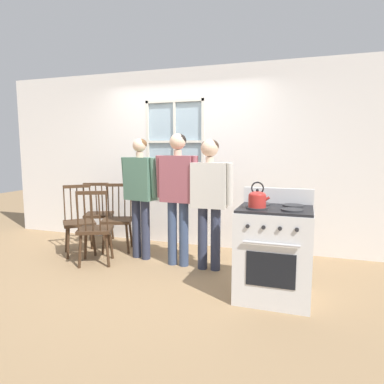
% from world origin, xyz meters
% --- Properties ---
extents(ground_plane, '(16.00, 16.00, 0.00)m').
position_xyz_m(ground_plane, '(0.00, 0.00, 0.00)').
color(ground_plane, '#937551').
extents(wall_back, '(6.40, 0.16, 2.70)m').
position_xyz_m(wall_back, '(0.01, 1.40, 1.34)').
color(wall_back, white).
rests_on(wall_back, ground_plane).
extents(chair_by_window, '(0.55, 0.54, 0.98)m').
position_xyz_m(chair_by_window, '(-0.78, 0.11, 0.45)').
color(chair_by_window, '#3D2819').
rests_on(chair_by_window, ground_plane).
extents(chair_near_wall, '(0.53, 0.52, 0.98)m').
position_xyz_m(chair_near_wall, '(-0.83, 0.74, 0.45)').
color(chair_near_wall, '#3D2819').
rests_on(chair_near_wall, ground_plane).
extents(chair_center_cluster, '(0.54, 0.53, 0.98)m').
position_xyz_m(chair_center_cluster, '(-1.32, 1.00, 0.45)').
color(chair_center_cluster, '#3D2819').
rests_on(chair_center_cluster, ground_plane).
extents(chair_near_stove, '(0.58, 0.58, 0.98)m').
position_xyz_m(chair_near_stove, '(-1.26, 0.42, 0.45)').
color(chair_near_stove, '#3D2819').
rests_on(chair_near_stove, ground_plane).
extents(person_elderly_left, '(0.58, 0.30, 1.63)m').
position_xyz_m(person_elderly_left, '(-0.33, 0.51, 0.98)').
color(person_elderly_left, '#2D3347').
rests_on(person_elderly_left, ground_plane).
extents(person_teen_center, '(0.58, 0.23, 1.68)m').
position_xyz_m(person_teen_center, '(0.25, 0.41, 1.02)').
color(person_teen_center, '#384766').
rests_on(person_teen_center, ground_plane).
extents(person_adult_right, '(0.58, 0.23, 1.61)m').
position_xyz_m(person_adult_right, '(0.68, 0.38, 0.99)').
color(person_adult_right, '#2D3347').
rests_on(person_adult_right, ground_plane).
extents(stove, '(0.72, 0.68, 1.08)m').
position_xyz_m(stove, '(1.51, -0.19, 0.47)').
color(stove, silver).
rests_on(stove, ground_plane).
extents(kettle, '(0.21, 0.17, 0.25)m').
position_xyz_m(kettle, '(1.35, -0.32, 1.02)').
color(kettle, red).
rests_on(kettle, stove).
extents(potted_plant, '(0.15, 0.15, 0.24)m').
position_xyz_m(potted_plant, '(-0.24, 1.31, 1.03)').
color(potted_plant, '#935B3D').
rests_on(potted_plant, wall_back).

